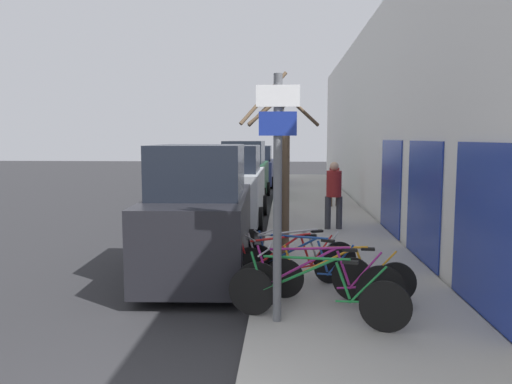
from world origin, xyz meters
TOP-DOWN VIEW (x-y plane):
  - ground_plane at (0.00, 11.20)m, footprint 80.00×80.00m
  - sidewalk_curb at (2.60, 14.00)m, footprint 3.20×32.00m
  - building_facade at (4.35, 13.91)m, footprint 0.23×32.00m
  - signpost at (1.39, 3.00)m, footprint 0.56×0.13m
  - bicycle_0 at (1.89, 2.95)m, footprint 2.38×0.79m
  - bicycle_1 at (1.96, 3.41)m, footprint 2.42×0.44m
  - bicycle_2 at (2.31, 3.92)m, footprint 2.28×0.44m
  - bicycle_3 at (1.78, 4.29)m, footprint 2.06×1.17m
  - bicycle_4 at (1.53, 4.48)m, footprint 2.09×0.93m
  - bicycle_5 at (1.65, 4.72)m, footprint 2.17×0.82m
  - parked_car_0 at (-0.10, 5.69)m, footprint 2.08×4.33m
  - parked_car_1 at (-0.17, 11.70)m, footprint 2.09×4.56m
  - parked_car_2 at (-0.23, 17.44)m, footprint 2.08×4.29m
  - parked_car_3 at (-0.13, 23.45)m, footprint 2.12×4.63m
  - pedestrian_near at (2.80, 9.92)m, footprint 0.47×0.40m
  - pedestrian_far at (3.25, 14.43)m, footprint 0.41×0.35m
  - street_tree at (1.43, 6.52)m, footprint 1.60×1.19m
  - traffic_light at (1.38, 17.73)m, footprint 0.20×0.30m

SIDE VIEW (x-z plane):
  - ground_plane at x=0.00m, z-range 0.00..0.00m
  - sidewalk_curb at x=2.60m, z-range 0.00..0.15m
  - bicycle_2 at x=2.31m, z-range 0.09..0.94m
  - bicycle_4 at x=1.53m, z-range 0.09..0.98m
  - bicycle_0 at x=1.89m, z-range 0.09..1.00m
  - bicycle_3 at x=1.78m, z-range 0.08..1.01m
  - bicycle_5 at x=1.65m, z-range 0.08..1.01m
  - bicycle_1 at x=1.96m, z-range 0.08..1.03m
  - parked_car_3 at x=-0.13m, z-range -0.10..2.08m
  - pedestrian_far at x=3.25m, z-range 0.27..1.87m
  - parked_car_1 at x=-0.17m, z-range -0.09..2.28m
  - parked_car_2 at x=-0.23m, z-range -0.12..2.34m
  - parked_car_0 at x=-0.10m, z-range -0.12..2.35m
  - pedestrian_near at x=2.80m, z-range 0.29..2.10m
  - street_tree at x=1.43m, z-range 0.05..3.80m
  - signpost at x=1.39m, z-range 0.30..3.57m
  - traffic_light at x=1.38m, z-range 0.78..5.28m
  - building_facade at x=4.35m, z-range -0.02..6.48m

